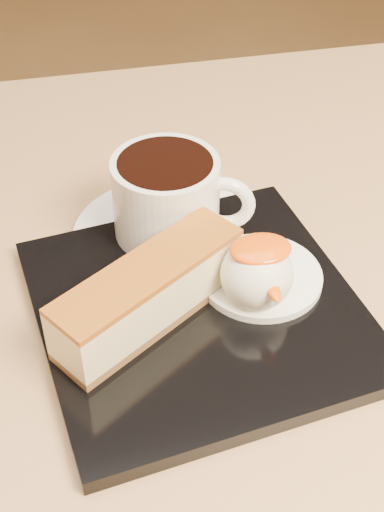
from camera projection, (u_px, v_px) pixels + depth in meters
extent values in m
cube|color=brown|center=(162.00, 355.00, 0.51)|extent=(0.80, 0.80, 0.04)
cube|color=black|center=(198.00, 310.00, 0.51)|extent=(0.25, 0.25, 0.01)
cube|color=brown|center=(150.00, 313.00, 0.49)|extent=(0.14, 0.11, 0.01)
cube|color=beige|center=(149.00, 292.00, 0.48)|extent=(0.14, 0.11, 0.04)
cube|color=brown|center=(148.00, 270.00, 0.46)|extent=(0.14, 0.11, 0.00)
cylinder|color=white|center=(260.00, 276.00, 0.52)|extent=(0.09, 0.09, 0.01)
sphere|color=white|center=(257.00, 274.00, 0.49)|extent=(0.05, 0.05, 0.05)
ellipsoid|color=#F55207|center=(261.00, 249.00, 0.48)|extent=(0.04, 0.03, 0.01)
ellipsoid|color=#287C35|center=(214.00, 260.00, 0.53)|extent=(0.02, 0.02, 0.00)
ellipsoid|color=#287C35|center=(226.00, 252.00, 0.53)|extent=(0.02, 0.02, 0.00)
ellipsoid|color=#287C35|center=(200.00, 254.00, 0.53)|extent=(0.01, 0.02, 0.00)
cylinder|color=white|center=(167.00, 237.00, 0.57)|extent=(0.15, 0.15, 0.01)
cylinder|color=white|center=(166.00, 199.00, 0.54)|extent=(0.08, 0.08, 0.07)
cylinder|color=black|center=(165.00, 165.00, 0.52)|extent=(0.07, 0.07, 0.00)
torus|color=white|center=(225.00, 203.00, 0.54)|extent=(0.05, 0.03, 0.05)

